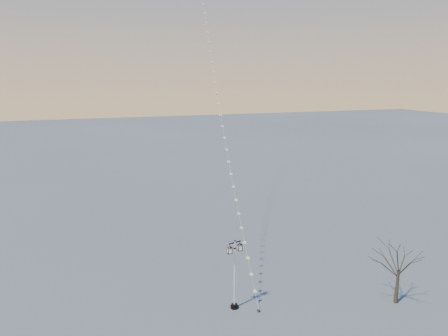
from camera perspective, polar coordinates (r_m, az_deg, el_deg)
name	(u,v)px	position (r m, az deg, el deg)	size (l,w,h in m)	color
ground	(285,327)	(27.65, 8.65, -21.36)	(300.00, 300.00, 0.00)	slate
street_lamp	(235,271)	(27.84, 1.52, -14.38)	(1.24, 0.64, 4.99)	black
bare_tree	(400,261)	(30.73, 23.65, -11.98)	(2.74, 2.74, 4.55)	#373020
kite_train	(214,51)	(43.06, -1.41, 16.31)	(7.01, 37.86, 36.68)	#33211B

